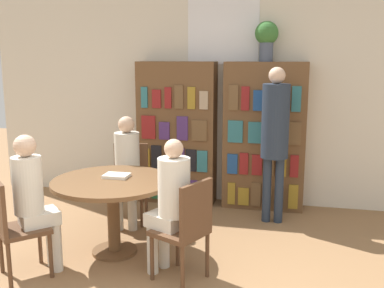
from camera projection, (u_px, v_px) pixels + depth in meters
wall_back at (223, 87)px, 5.79m from camera, size 6.40×0.07×3.00m
bookshelf_left at (177, 133)px, 5.84m from camera, size 1.01×0.34×1.84m
bookshelf_right at (264, 137)px, 5.59m from camera, size 1.01×0.34×1.84m
flower_vase at (267, 37)px, 5.37m from camera, size 0.28×0.28×0.48m
reading_table at (113, 193)px, 4.31m from camera, size 1.16×1.16×0.74m
chair_near_camera at (14, 223)px, 3.84m from camera, size 0.57×0.57×0.90m
chair_left_side at (130, 178)px, 5.23m from camera, size 0.47×0.47×0.90m
chair_far_side at (187, 226)px, 3.78m from camera, size 0.53×0.53×0.90m
seated_reader_left at (127, 164)px, 5.02m from camera, size 0.33×0.40×1.25m
seated_reader_right at (171, 199)px, 3.85m from camera, size 0.41×0.39×1.23m
seated_reader_back at (34, 196)px, 3.90m from camera, size 0.40×0.40×1.26m
librarian_standing at (275, 129)px, 5.05m from camera, size 0.31×0.58×1.79m
open_book_on_table at (117, 176)px, 4.37m from camera, size 0.24×0.18×0.03m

